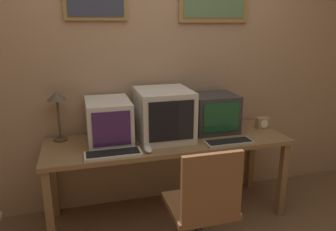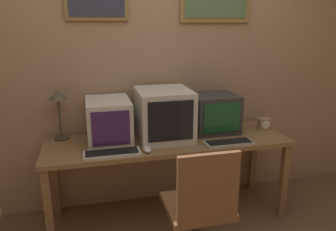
{
  "view_description": "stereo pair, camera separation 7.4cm",
  "coord_description": "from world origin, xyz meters",
  "px_view_note": "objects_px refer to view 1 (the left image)",
  "views": [
    {
      "loc": [
        -0.7,
        -1.59,
        1.65
      ],
      "look_at": [
        0.0,
        0.88,
        0.92
      ],
      "focal_mm": 35.0,
      "sensor_mm": 36.0,
      "label": 1
    },
    {
      "loc": [
        -0.63,
        -1.61,
        1.65
      ],
      "look_at": [
        0.0,
        0.88,
        0.92
      ],
      "focal_mm": 35.0,
      "sensor_mm": 36.0,
      "label": 2
    }
  ],
  "objects_px": {
    "office_chair": "(202,217)",
    "keyboard_side": "(229,142)",
    "mouse_near_keyboard": "(148,149)",
    "desk_clock": "(262,123)",
    "monitor_left": "(109,121)",
    "desk_lamp": "(57,102)",
    "keyboard_main": "(113,154)",
    "monitor_center": "(164,114)",
    "monitor_right": "(213,113)"
  },
  "relations": [
    {
      "from": "desk_clock",
      "to": "desk_lamp",
      "type": "xyz_separation_m",
      "value": [
        -1.78,
        0.17,
        0.28
      ]
    },
    {
      "from": "keyboard_main",
      "to": "keyboard_side",
      "type": "height_order",
      "value": "same"
    },
    {
      "from": "monitor_left",
      "to": "desk_clock",
      "type": "bearing_deg",
      "value": -1.21
    },
    {
      "from": "monitor_center",
      "to": "office_chair",
      "type": "relative_size",
      "value": 0.52
    },
    {
      "from": "mouse_near_keyboard",
      "to": "desk_clock",
      "type": "height_order",
      "value": "desk_clock"
    },
    {
      "from": "monitor_left",
      "to": "desk_clock",
      "type": "distance_m",
      "value": 1.4
    },
    {
      "from": "monitor_right",
      "to": "mouse_near_keyboard",
      "type": "distance_m",
      "value": 0.76
    },
    {
      "from": "keyboard_side",
      "to": "monitor_center",
      "type": "bearing_deg",
      "value": 149.34
    },
    {
      "from": "monitor_right",
      "to": "desk_clock",
      "type": "xyz_separation_m",
      "value": [
        0.46,
        -0.07,
        -0.11
      ]
    },
    {
      "from": "desk_clock",
      "to": "monitor_center",
      "type": "bearing_deg",
      "value": -179.82
    },
    {
      "from": "monitor_center",
      "to": "monitor_right",
      "type": "bearing_deg",
      "value": 8.92
    },
    {
      "from": "mouse_near_keyboard",
      "to": "desk_lamp",
      "type": "height_order",
      "value": "desk_lamp"
    },
    {
      "from": "keyboard_main",
      "to": "desk_clock",
      "type": "relative_size",
      "value": 3.67
    },
    {
      "from": "monitor_left",
      "to": "mouse_near_keyboard",
      "type": "bearing_deg",
      "value": -49.02
    },
    {
      "from": "monitor_right",
      "to": "keyboard_side",
      "type": "height_order",
      "value": "monitor_right"
    },
    {
      "from": "monitor_left",
      "to": "monitor_center",
      "type": "relative_size",
      "value": 0.98
    },
    {
      "from": "keyboard_side",
      "to": "desk_clock",
      "type": "bearing_deg",
      "value": 30.73
    },
    {
      "from": "office_chair",
      "to": "keyboard_side",
      "type": "bearing_deg",
      "value": 49.47
    },
    {
      "from": "monitor_center",
      "to": "keyboard_main",
      "type": "height_order",
      "value": "monitor_center"
    },
    {
      "from": "mouse_near_keyboard",
      "to": "office_chair",
      "type": "xyz_separation_m",
      "value": [
        0.26,
        -0.49,
        -0.33
      ]
    },
    {
      "from": "monitor_left",
      "to": "office_chair",
      "type": "bearing_deg",
      "value": -56.68
    },
    {
      "from": "monitor_right",
      "to": "office_chair",
      "type": "bearing_deg",
      "value": -116.57
    },
    {
      "from": "office_chair",
      "to": "monitor_left",
      "type": "bearing_deg",
      "value": 123.32
    },
    {
      "from": "keyboard_side",
      "to": "office_chair",
      "type": "height_order",
      "value": "office_chair"
    },
    {
      "from": "mouse_near_keyboard",
      "to": "desk_clock",
      "type": "bearing_deg",
      "value": 13.3
    },
    {
      "from": "keyboard_main",
      "to": "keyboard_side",
      "type": "bearing_deg",
      "value": -0.63
    },
    {
      "from": "desk_clock",
      "to": "office_chair",
      "type": "xyz_separation_m",
      "value": [
        -0.88,
        -0.75,
        -0.36
      ]
    },
    {
      "from": "monitor_center",
      "to": "office_chair",
      "type": "distance_m",
      "value": 0.91
    },
    {
      "from": "monitor_center",
      "to": "keyboard_side",
      "type": "height_order",
      "value": "monitor_center"
    },
    {
      "from": "keyboard_main",
      "to": "office_chair",
      "type": "xyz_separation_m",
      "value": [
        0.52,
        -0.48,
        -0.32
      ]
    },
    {
      "from": "monitor_left",
      "to": "keyboard_side",
      "type": "distance_m",
      "value": 0.98
    },
    {
      "from": "desk_clock",
      "to": "office_chair",
      "type": "height_order",
      "value": "office_chair"
    },
    {
      "from": "monitor_right",
      "to": "mouse_near_keyboard",
      "type": "xyz_separation_m",
      "value": [
        -0.67,
        -0.34,
        -0.15
      ]
    },
    {
      "from": "keyboard_main",
      "to": "office_chair",
      "type": "relative_size",
      "value": 0.46
    },
    {
      "from": "keyboard_side",
      "to": "desk_lamp",
      "type": "bearing_deg",
      "value": 160.97
    },
    {
      "from": "monitor_left",
      "to": "office_chair",
      "type": "height_order",
      "value": "monitor_left"
    },
    {
      "from": "keyboard_main",
      "to": "keyboard_side",
      "type": "relative_size",
      "value": 1.07
    },
    {
      "from": "monitor_left",
      "to": "desk_lamp",
      "type": "height_order",
      "value": "desk_lamp"
    },
    {
      "from": "mouse_near_keyboard",
      "to": "desk_lamp",
      "type": "xyz_separation_m",
      "value": [
        -0.64,
        0.44,
        0.31
      ]
    },
    {
      "from": "keyboard_side",
      "to": "mouse_near_keyboard",
      "type": "height_order",
      "value": "mouse_near_keyboard"
    },
    {
      "from": "keyboard_main",
      "to": "office_chair",
      "type": "bearing_deg",
      "value": -42.9
    },
    {
      "from": "monitor_center",
      "to": "monitor_left",
      "type": "bearing_deg",
      "value": 175.89
    },
    {
      "from": "monitor_center",
      "to": "monitor_right",
      "type": "relative_size",
      "value": 1.2
    },
    {
      "from": "keyboard_side",
      "to": "desk_lamp",
      "type": "height_order",
      "value": "desk_lamp"
    },
    {
      "from": "keyboard_side",
      "to": "desk_clock",
      "type": "relative_size",
      "value": 3.44
    },
    {
      "from": "office_chair",
      "to": "mouse_near_keyboard",
      "type": "bearing_deg",
      "value": 117.84
    },
    {
      "from": "monitor_left",
      "to": "keyboard_side",
      "type": "xyz_separation_m",
      "value": [
        0.92,
        -0.31,
        -0.16
      ]
    },
    {
      "from": "mouse_near_keyboard",
      "to": "desk_lamp",
      "type": "relative_size",
      "value": 0.28
    },
    {
      "from": "desk_lamp",
      "to": "desk_clock",
      "type": "bearing_deg",
      "value": -5.47
    },
    {
      "from": "monitor_center",
      "to": "office_chair",
      "type": "height_order",
      "value": "monitor_center"
    }
  ]
}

